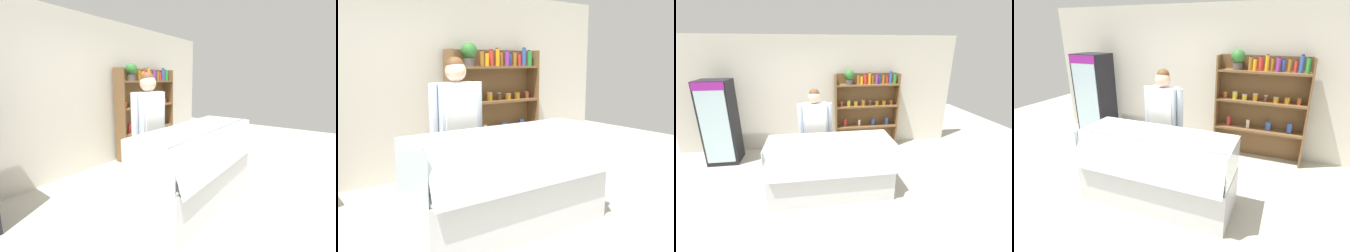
% 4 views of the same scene
% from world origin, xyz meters
% --- Properties ---
extents(ground_plane, '(12.00, 12.00, 0.00)m').
position_xyz_m(ground_plane, '(0.00, 0.00, 0.00)').
color(ground_plane, '#B7B2A3').
extents(back_wall, '(6.80, 0.10, 2.70)m').
position_xyz_m(back_wall, '(0.00, 2.28, 1.35)').
color(back_wall, beige).
rests_on(back_wall, ground).
extents(shelving_unit, '(1.55, 0.29, 1.94)m').
position_xyz_m(shelving_unit, '(1.11, 2.05, 1.10)').
color(shelving_unit, brown).
rests_on(shelving_unit, ground).
extents(deli_display_case, '(2.04, 0.80, 1.01)m').
position_xyz_m(deli_display_case, '(0.07, 0.14, 0.31)').
color(deli_display_case, silver).
rests_on(deli_display_case, ground).
extents(shop_clerk, '(0.63, 0.25, 1.72)m').
position_xyz_m(shop_clerk, '(-0.14, 0.81, 1.03)').
color(shop_clerk, '#4C4233').
rests_on(shop_clerk, ground).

